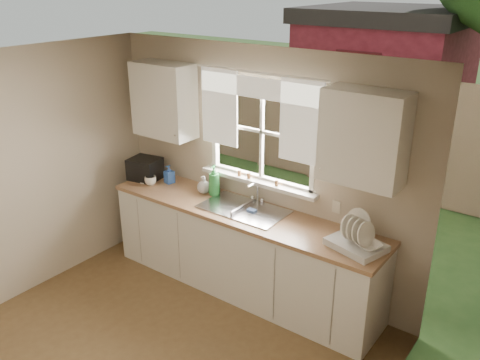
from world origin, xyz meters
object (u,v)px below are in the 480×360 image
Objects in this scene: soap_bottle_a at (214,180)px; black_appliance at (145,169)px; cup at (151,181)px; dish_rack at (357,240)px.

soap_bottle_a reaches higher than black_appliance.
cup is 0.39× the size of black_appliance.
black_appliance is at bearing 178.03° from soap_bottle_a.
soap_bottle_a reaches higher than dish_rack.
soap_bottle_a reaches higher than cup.
soap_bottle_a is 0.99× the size of black_appliance.
dish_rack is 1.72m from soap_bottle_a.
black_appliance reaches higher than cup.
black_appliance is at bearing 150.35° from cup.
soap_bottle_a is at bearing 14.88° from cup.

